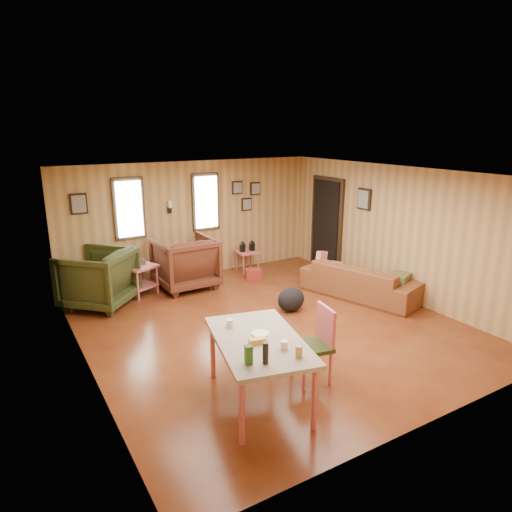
{
  "coord_description": "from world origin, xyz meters",
  "views": [
    {
      "loc": [
        -3.6,
        -5.68,
        3.06
      ],
      "look_at": [
        0.0,
        0.4,
        1.05
      ],
      "focal_mm": 32.0,
      "sensor_mm": 36.0,
      "label": 1
    }
  ],
  "objects_px": {
    "recliner_brown": "(185,260)",
    "recliner_green": "(98,276)",
    "side_table": "(247,250)",
    "dining_table": "(259,345)",
    "sofa": "(361,275)",
    "end_table": "(140,275)"
  },
  "relations": [
    {
      "from": "recliner_brown",
      "to": "side_table",
      "type": "bearing_deg",
      "value": -171.27
    },
    {
      "from": "side_table",
      "to": "recliner_brown",
      "type": "bearing_deg",
      "value": -170.0
    },
    {
      "from": "recliner_brown",
      "to": "end_table",
      "type": "relative_size",
      "value": 1.56
    },
    {
      "from": "recliner_green",
      "to": "dining_table",
      "type": "height_order",
      "value": "recliner_green"
    },
    {
      "from": "dining_table",
      "to": "end_table",
      "type": "bearing_deg",
      "value": 104.8
    },
    {
      "from": "recliner_brown",
      "to": "side_table",
      "type": "xyz_separation_m",
      "value": [
        1.55,
        0.27,
        -0.07
      ]
    },
    {
      "from": "recliner_brown",
      "to": "end_table",
      "type": "distance_m",
      "value": 0.91
    },
    {
      "from": "sofa",
      "to": "dining_table",
      "type": "bearing_deg",
      "value": 102.34
    },
    {
      "from": "recliner_green",
      "to": "end_table",
      "type": "relative_size",
      "value": 1.56
    },
    {
      "from": "recliner_brown",
      "to": "dining_table",
      "type": "xyz_separation_m",
      "value": [
        -0.77,
        -4.08,
        0.16
      ]
    },
    {
      "from": "sofa",
      "to": "recliner_green",
      "type": "relative_size",
      "value": 1.95
    },
    {
      "from": "side_table",
      "to": "sofa",
      "type": "bearing_deg",
      "value": -66.5
    },
    {
      "from": "sofa",
      "to": "recliner_green",
      "type": "bearing_deg",
      "value": 47.12
    },
    {
      "from": "side_table",
      "to": "dining_table",
      "type": "xyz_separation_m",
      "value": [
        -2.32,
        -4.35,
        0.23
      ]
    },
    {
      "from": "recliner_brown",
      "to": "sofa",
      "type": "bearing_deg",
      "value": 139.2
    },
    {
      "from": "sofa",
      "to": "dining_table",
      "type": "height_order",
      "value": "dining_table"
    },
    {
      "from": "recliner_brown",
      "to": "side_table",
      "type": "distance_m",
      "value": 1.57
    },
    {
      "from": "end_table",
      "to": "dining_table",
      "type": "bearing_deg",
      "value": -88.25
    },
    {
      "from": "sofa",
      "to": "dining_table",
      "type": "xyz_separation_m",
      "value": [
        -3.37,
        -1.94,
        0.29
      ]
    },
    {
      "from": "recliner_brown",
      "to": "recliner_green",
      "type": "distance_m",
      "value": 1.69
    },
    {
      "from": "recliner_brown",
      "to": "dining_table",
      "type": "distance_m",
      "value": 4.16
    },
    {
      "from": "sofa",
      "to": "recliner_brown",
      "type": "bearing_deg",
      "value": 32.85
    }
  ]
}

